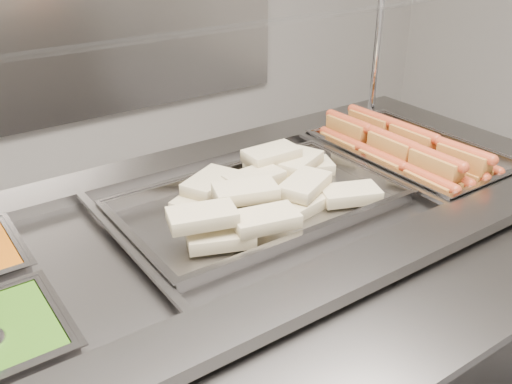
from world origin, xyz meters
TOP-DOWN VIEW (x-y plane):
  - back_panel at (0.00, 2.45)m, footprint 3.00×0.04m
  - steam_counter at (-0.05, 0.47)m, footprint 2.08×0.93m
  - tray_rail at (-0.05, -0.09)m, footprint 1.98×0.43m
  - sneeze_guard at (-0.05, 0.71)m, footprint 1.82×0.34m
  - pan_hotdogs at (0.64, 0.46)m, footprint 0.38×0.61m
  - pan_wraps at (0.02, 0.47)m, footprint 0.75×0.45m
  - hotdogs_in_buns at (0.60, 0.46)m, footprint 0.27×0.58m
  - tortilla_wraps at (0.06, 0.49)m, footprint 0.67×0.41m

SIDE VIEW (x-z plane):
  - steam_counter at x=-0.05m, z-range 0.00..0.99m
  - tray_rail at x=-0.05m, z-range 0.90..0.96m
  - pan_hotdogs at x=0.64m, z-range 0.89..1.00m
  - pan_wraps at x=0.02m, z-range 0.92..1.00m
  - hotdogs_in_buns at x=0.60m, z-range 0.93..1.06m
  - tortilla_wraps at x=0.06m, z-range 0.95..1.05m
  - back_panel at x=0.00m, z-range 0.60..1.80m
  - sneeze_guard at x=-0.05m, z-range 1.15..1.63m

